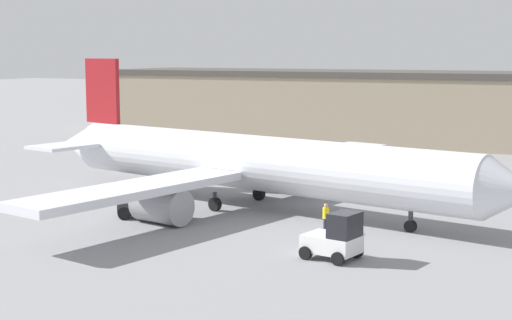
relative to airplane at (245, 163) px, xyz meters
name	(u,v)px	position (x,y,z in m)	size (l,w,h in m)	color
ground_plane	(256,208)	(0.89, -0.18, -2.98)	(400.00, 400.00, 0.00)	gray
terminal_building	(509,110)	(10.66, 43.30, 1.14)	(97.37, 14.51, 8.22)	gray
airplane	(245,163)	(0.00, 0.00, 0.00)	(38.71, 35.37, 9.94)	silver
ground_crew_worker	(326,217)	(7.70, -4.79, -2.06)	(0.38, 0.38, 1.71)	#1E2338
baggage_tug	(336,238)	(10.34, -10.16, -1.87)	(3.01, 2.58, 2.47)	silver
belt_loader_truck	(149,203)	(-3.78, -6.08, -2.01)	(3.50, 2.60, 2.03)	#2D2D33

